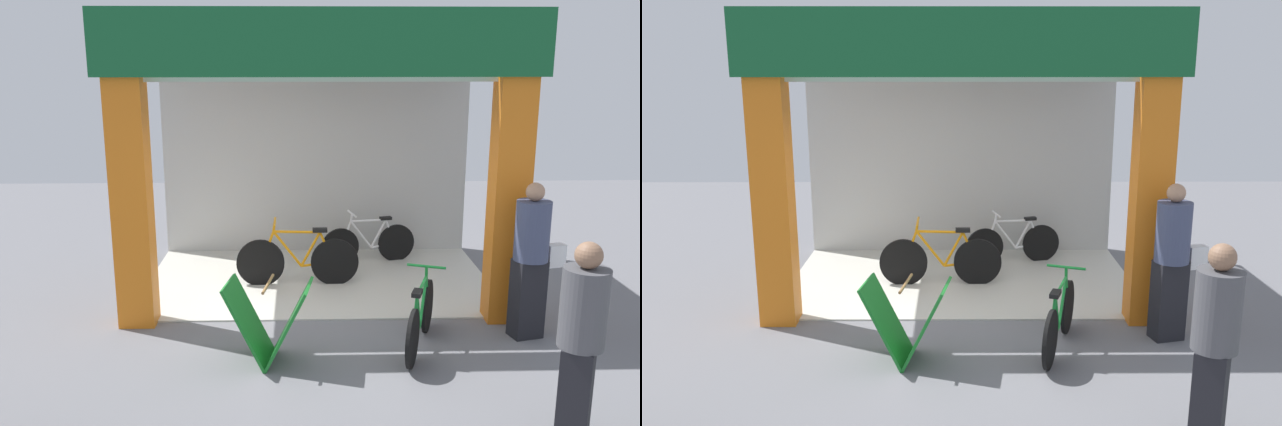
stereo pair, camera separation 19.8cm
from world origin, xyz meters
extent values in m
plane|color=slate|center=(0.00, 0.00, 0.00)|extent=(17.47, 17.47, 0.00)
cube|color=beige|center=(0.00, 1.46, 0.01)|extent=(4.73, 2.93, 0.02)
cube|color=#B7B7B2|center=(0.00, 2.93, 1.44)|extent=(4.73, 0.12, 2.87)
cube|color=orange|center=(-2.16, 0.00, 1.44)|extent=(0.42, 0.36, 2.87)
cube|color=orange|center=(2.16, 0.00, 1.44)|extent=(0.42, 0.36, 2.87)
cube|color=#14592D|center=(0.00, -0.15, 3.23)|extent=(4.93, 0.20, 0.72)
cube|color=silver|center=(0.00, 1.46, 2.84)|extent=(4.73, 2.93, 0.06)
cylinder|color=black|center=(0.22, 1.26, 0.33)|extent=(0.66, 0.05, 0.66)
cylinder|color=black|center=(-0.80, 1.25, 0.33)|extent=(0.66, 0.05, 0.66)
cylinder|color=orange|center=(-0.02, 1.26, 0.30)|extent=(0.44, 0.04, 0.08)
cylinder|color=orange|center=(-0.11, 1.26, 0.52)|extent=(0.29, 0.04, 0.49)
cylinder|color=orange|center=(-0.43, 1.25, 0.52)|extent=(0.40, 0.04, 0.51)
cylinder|color=orange|center=(-0.30, 1.25, 0.76)|extent=(0.63, 0.04, 0.05)
cylinder|color=orange|center=(0.11, 1.26, 0.54)|extent=(0.22, 0.04, 0.44)
cylinder|color=orange|center=(-0.70, 1.25, 0.55)|extent=(0.20, 0.04, 0.46)
cylinder|color=orange|center=(-0.60, 1.25, 0.84)|extent=(0.06, 0.04, 0.14)
cylinder|color=orange|center=(-0.59, 1.25, 0.90)|extent=(0.04, 0.46, 0.03)
cube|color=black|center=(0.01, 1.26, 0.78)|extent=(0.20, 0.10, 0.05)
cylinder|color=black|center=(1.21, 2.31, 0.29)|extent=(0.57, 0.17, 0.58)
cylinder|color=black|center=(0.35, 2.11, 0.29)|extent=(0.57, 0.17, 0.58)
cylinder|color=white|center=(1.01, 2.26, 0.27)|extent=(0.38, 0.12, 0.07)
cylinder|color=white|center=(0.93, 2.25, 0.45)|extent=(0.25, 0.09, 0.43)
cylinder|color=white|center=(0.66, 2.19, 0.46)|extent=(0.35, 0.11, 0.45)
cylinder|color=white|center=(0.77, 2.21, 0.67)|extent=(0.55, 0.15, 0.05)
cylinder|color=white|center=(1.12, 2.29, 0.47)|extent=(0.19, 0.07, 0.39)
cylinder|color=white|center=(0.43, 2.13, 0.48)|extent=(0.17, 0.07, 0.40)
cylinder|color=white|center=(0.51, 2.15, 0.73)|extent=(0.05, 0.04, 0.12)
cylinder|color=white|center=(0.52, 2.15, 0.79)|extent=(0.12, 0.40, 0.03)
cube|color=black|center=(1.04, 2.27, 0.69)|extent=(0.19, 0.12, 0.04)
cylinder|color=black|center=(0.88, -1.22, 0.31)|extent=(0.24, 0.59, 0.61)
cylinder|color=black|center=(1.20, -0.33, 0.31)|extent=(0.24, 0.59, 0.61)
cylinder|color=#198C33|center=(0.95, -1.01, 0.28)|extent=(0.17, 0.40, 0.08)
cylinder|color=#198C33|center=(0.98, -0.93, 0.48)|extent=(0.12, 0.26, 0.46)
cylinder|color=#198C33|center=(1.08, -0.66, 0.49)|extent=(0.16, 0.36, 0.48)
cylinder|color=#198C33|center=(1.04, -0.77, 0.71)|extent=(0.23, 0.56, 0.05)
cylinder|color=#198C33|center=(0.91, -1.12, 0.50)|extent=(0.10, 0.20, 0.41)
cylinder|color=#198C33|center=(1.17, -0.42, 0.51)|extent=(0.09, 0.18, 0.42)
cylinder|color=#198C33|center=(1.14, -0.50, 0.78)|extent=(0.05, 0.06, 0.13)
cylinder|color=#198C33|center=(1.13, -0.51, 0.84)|extent=(0.41, 0.17, 0.03)
cube|color=black|center=(0.94, -1.04, 0.73)|extent=(0.15, 0.21, 0.05)
cube|color=#197226|center=(-0.79, -1.03, 0.43)|extent=(0.52, 0.61, 0.87)
cube|color=#197226|center=(-0.37, -1.09, 0.43)|extent=(0.52, 0.61, 0.87)
cylinder|color=olive|center=(-0.58, -1.06, 0.85)|extent=(0.11, 0.55, 0.03)
cube|color=black|center=(2.28, -0.51, 0.45)|extent=(0.39, 0.32, 0.90)
cylinder|color=#3F4766|center=(2.28, -0.51, 1.23)|extent=(0.46, 0.46, 0.67)
sphere|color=tan|center=(2.28, -0.51, 1.67)|extent=(0.20, 0.20, 0.20)
cube|color=white|center=(2.58, -0.43, 0.93)|extent=(0.23, 0.17, 0.25)
cube|color=black|center=(1.94, -2.68, 0.44)|extent=(0.37, 0.40, 0.88)
cylinder|color=#4C4C51|center=(1.94, -2.68, 1.20)|extent=(0.49, 0.49, 0.64)
sphere|color=#8C664C|center=(1.94, -2.68, 1.63)|extent=(0.21, 0.21, 0.21)
camera|label=1|loc=(-0.25, -7.46, 3.14)|focal=37.53mm
camera|label=2|loc=(-0.05, -7.47, 3.14)|focal=37.53mm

